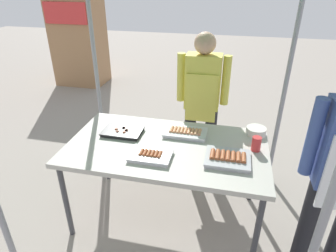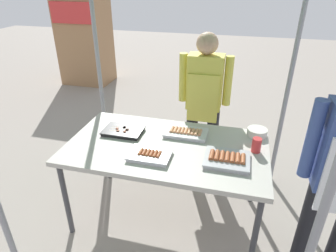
{
  "view_description": "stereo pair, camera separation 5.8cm",
  "coord_description": "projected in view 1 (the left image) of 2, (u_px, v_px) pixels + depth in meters",
  "views": [
    {
      "loc": [
        0.46,
        -1.96,
        1.98
      ],
      "look_at": [
        0.0,
        0.05,
        0.9
      ],
      "focal_mm": 31.3,
      "sensor_mm": 36.0,
      "label": 1
    },
    {
      "loc": [
        0.51,
        -1.94,
        1.98
      ],
      "look_at": [
        0.0,
        0.05,
        0.9
      ],
      "focal_mm": 31.3,
      "sensor_mm": 36.0,
      "label": 2
    }
  ],
  "objects": [
    {
      "name": "tray_pork_links",
      "position": [
        228.0,
        158.0,
        2.15
      ],
      "size": [
        0.33,
        0.28,
        0.05
      ],
      "color": "#ADADB2",
      "rests_on": "stall_table"
    },
    {
      "name": "tray_grilled_sausages",
      "position": [
        185.0,
        132.0,
        2.5
      ],
      "size": [
        0.36,
        0.22,
        0.05
      ],
      "color": "silver",
      "rests_on": "stall_table"
    },
    {
      "name": "condiment_bowl",
      "position": [
        256.0,
        131.0,
        2.5
      ],
      "size": [
        0.17,
        0.17,
        0.06
      ],
      "primitive_type": "cylinder",
      "color": "silver",
      "rests_on": "stall_table"
    },
    {
      "name": "ground_plane",
      "position": [
        167.0,
        215.0,
        2.7
      ],
      "size": [
        18.0,
        18.0,
        0.0
      ],
      "primitive_type": "plane",
      "color": "gray"
    },
    {
      "name": "vendor_woman",
      "position": [
        202.0,
        96.0,
        2.94
      ],
      "size": [
        0.52,
        0.22,
        1.51
      ],
      "rotation": [
        0.0,
        0.0,
        3.14
      ],
      "color": "black",
      "rests_on": "ground"
    },
    {
      "name": "tray_meat_skewers",
      "position": [
        123.0,
        132.0,
        2.52
      ],
      "size": [
        0.34,
        0.23,
        0.04
      ],
      "color": "black",
      "rests_on": "stall_table"
    },
    {
      "name": "stall_table",
      "position": [
        167.0,
        151.0,
        2.38
      ],
      "size": [
        1.6,
        0.9,
        0.75
      ],
      "color": "#B7B2A8",
      "rests_on": "ground"
    },
    {
      "name": "tray_spring_rolls",
      "position": [
        151.0,
        155.0,
        2.19
      ],
      "size": [
        0.32,
        0.22,
        0.05
      ],
      "color": "silver",
      "rests_on": "stall_table"
    },
    {
      "name": "drink_cup_near_edge",
      "position": [
        256.0,
        144.0,
        2.26
      ],
      "size": [
        0.07,
        0.07,
        0.12
      ],
      "primitive_type": "cylinder",
      "color": "red",
      "rests_on": "stall_table"
    },
    {
      "name": "neighbor_stall_left",
      "position": [
        79.0,
        39.0,
        5.59
      ],
      "size": [
        0.89,
        0.71,
        1.7
      ],
      "color": "#9E724C",
      "rests_on": "ground"
    }
  ]
}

